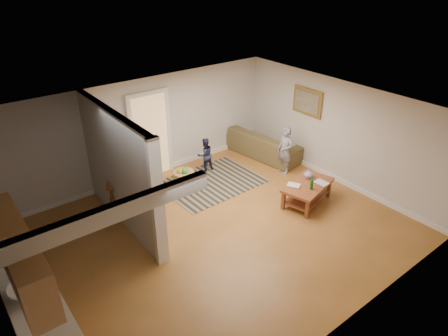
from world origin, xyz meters
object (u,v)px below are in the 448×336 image
Objects in this scene: child at (283,172)px; toy_basket at (184,177)px; toddler at (205,170)px; speaker_left at (146,215)px; coffee_table at (307,188)px; speaker_right at (146,164)px; sofa at (262,154)px; tv_console at (119,176)px.

toy_basket is at bearing -113.42° from child.
toddler is (-1.54, 1.33, 0.00)m from child.
speaker_left is 2.90m from toddler.
speaker_right is at bearing 128.34° from coffee_table.
toddler is at bearing 76.30° from sofa.
tv_console is 1.09m from speaker_right.
coffee_table is 1.56× the size of speaker_left.
speaker_left is at bearing 160.72° from coffee_table.
speaker_right is at bearing 72.09° from sofa.
coffee_table is 1.52× the size of toddler.
toy_basket reaches higher than sofa.
tv_console is at bearing 107.66° from speaker_left.
coffee_table is 1.43× the size of speaker_right.
coffee_table is 3.60m from speaker_left.
speaker_left is 0.71× the size of child.
speaker_right reaches higher than toy_basket.
toy_basket is (-2.66, -0.07, 0.19)m from sofa.
toy_basket reaches higher than toddler.
speaker_left reaches higher than toddler.
speaker_left is 1.70× the size of toy_basket.
toy_basket is at bearing 126.37° from coffee_table.
tv_console is 1.36m from speaker_left.
speaker_right reaches higher than coffee_table.
child is 2.03m from toddler.
tv_console is 1.52× the size of speaker_left.
speaker_right is 3.51m from child.
tv_console is at bearing -142.48° from speaker_right.
toddler is at bearing -7.55° from speaker_right.
coffee_table is at bearing -13.15° from tv_console.
sofa is at bearing 1.44° from toy_basket.
speaker_left is at bearing -87.20° from child.
toddler is (2.40, 0.13, -0.72)m from tv_console.
speaker_left is 4.03m from child.
child is at bearing 6.93° from tv_console.
coffee_table reaches higher than toy_basket.
sofa is 2.45× the size of speaker_right.
toy_basket is (1.58, -0.13, -0.53)m from tv_console.
speaker_right is (-2.41, 3.05, 0.10)m from coffee_table.
speaker_right is (0.93, 0.53, -0.24)m from tv_console.
sofa is 1.71× the size of coffee_table.
sofa is 1.85m from toddler.
toy_basket is at bearing 83.72° from sofa.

